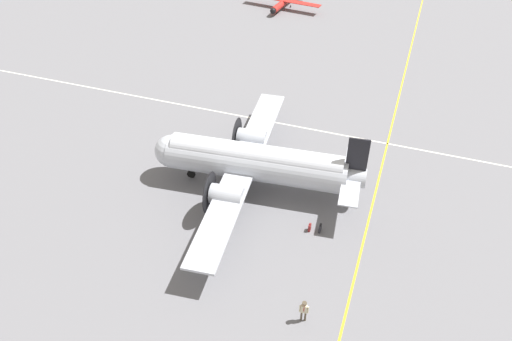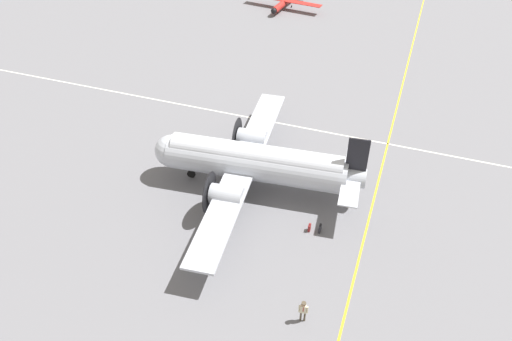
{
  "view_description": "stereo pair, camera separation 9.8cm",
  "coord_description": "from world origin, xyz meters",
  "px_view_note": "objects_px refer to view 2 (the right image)",
  "views": [
    {
      "loc": [
        29.3,
        10.22,
        26.55
      ],
      "look_at": [
        0.0,
        0.0,
        1.79
      ],
      "focal_mm": 35.0,
      "sensor_mm": 36.0,
      "label": 1
    },
    {
      "loc": [
        29.26,
        10.32,
        26.55
      ],
      "look_at": [
        0.0,
        0.0,
        1.79
      ],
      "focal_mm": 35.0,
      "sensor_mm": 36.0,
      "label": 2
    }
  ],
  "objects_px": {
    "suitcase_upright_spare": "(320,229)",
    "light_aircraft_distant": "(285,2)",
    "suitcase_near_door": "(309,228)",
    "airliner_main": "(250,161)",
    "crew_foreground": "(303,309)"
  },
  "relations": [
    {
      "from": "suitcase_upright_spare",
      "to": "light_aircraft_distant",
      "type": "relative_size",
      "value": 0.06
    },
    {
      "from": "suitcase_near_door",
      "to": "suitcase_upright_spare",
      "type": "height_order",
      "value": "suitcase_upright_spare"
    },
    {
      "from": "suitcase_upright_spare",
      "to": "light_aircraft_distant",
      "type": "height_order",
      "value": "light_aircraft_distant"
    },
    {
      "from": "airliner_main",
      "to": "light_aircraft_distant",
      "type": "distance_m",
      "value": 40.13
    },
    {
      "from": "airliner_main",
      "to": "crew_foreground",
      "type": "height_order",
      "value": "airliner_main"
    },
    {
      "from": "crew_foreground",
      "to": "light_aircraft_distant",
      "type": "relative_size",
      "value": 0.15
    },
    {
      "from": "airliner_main",
      "to": "crew_foreground",
      "type": "distance_m",
      "value": 13.29
    },
    {
      "from": "suitcase_upright_spare",
      "to": "light_aircraft_distant",
      "type": "distance_m",
      "value": 44.95
    },
    {
      "from": "airliner_main",
      "to": "suitcase_near_door",
      "type": "relative_size",
      "value": 35.5
    },
    {
      "from": "crew_foreground",
      "to": "suitcase_upright_spare",
      "type": "xyz_separation_m",
      "value": [
        -7.83,
        -0.81,
        -0.79
      ]
    },
    {
      "from": "light_aircraft_distant",
      "to": "crew_foreground",
      "type": "bearing_deg",
      "value": 25.28
    },
    {
      "from": "suitcase_upright_spare",
      "to": "light_aircraft_distant",
      "type": "xyz_separation_m",
      "value": [
        -42.18,
        -15.52,
        0.56
      ]
    },
    {
      "from": "airliner_main",
      "to": "light_aircraft_distant",
      "type": "relative_size",
      "value": 2.0
    },
    {
      "from": "suitcase_upright_spare",
      "to": "crew_foreground",
      "type": "bearing_deg",
      "value": 5.9
    },
    {
      "from": "airliner_main",
      "to": "suitcase_near_door",
      "type": "xyz_separation_m",
      "value": [
        3.26,
        5.82,
        -2.33
      ]
    }
  ]
}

